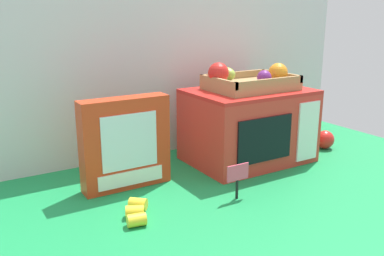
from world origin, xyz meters
TOP-DOWN VIEW (x-y plane):
  - ground_plane at (0.00, 0.00)m, footprint 1.70×1.70m
  - display_back_panel at (0.00, 0.25)m, footprint 1.61×0.03m
  - toy_microwave at (0.21, 0.01)m, footprint 0.40×0.29m
  - food_groups_crate at (0.20, 0.01)m, footprint 0.28×0.21m
  - cookie_set_box at (-0.24, 0.01)m, footprint 0.26×0.07m
  - price_sign at (-0.02, -0.23)m, footprint 0.07×0.01m
  - loose_toy_banana at (-0.30, -0.19)m, footprint 0.09×0.13m
  - loose_toy_apple at (0.54, -0.04)m, footprint 0.07×0.07m

SIDE VIEW (x-z plane):
  - ground_plane at x=0.00m, z-range 0.00..0.00m
  - loose_toy_banana at x=-0.30m, z-range 0.00..0.03m
  - loose_toy_apple at x=0.54m, z-range 0.00..0.07m
  - price_sign at x=-0.02m, z-range 0.02..0.12m
  - toy_microwave at x=0.21m, z-range 0.00..0.25m
  - cookie_set_box at x=-0.24m, z-range 0.00..0.27m
  - food_groups_crate at x=0.20m, z-range 0.23..0.32m
  - display_back_panel at x=0.00m, z-range 0.00..0.61m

